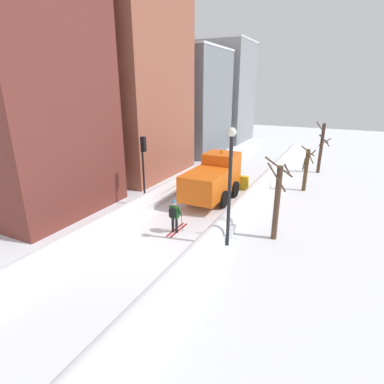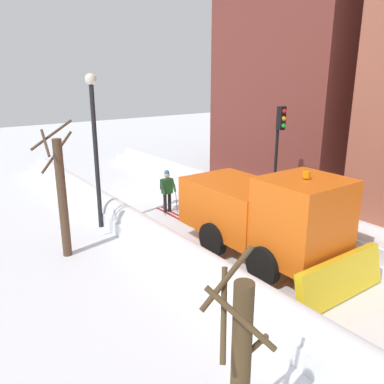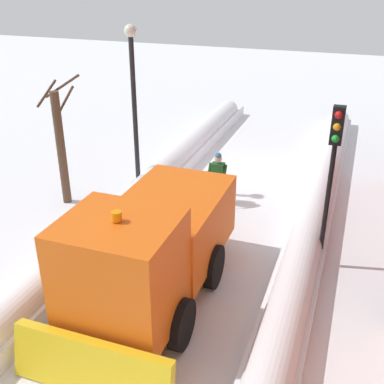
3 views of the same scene
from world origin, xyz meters
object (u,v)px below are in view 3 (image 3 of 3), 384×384
(street_lamp, at_px, (134,92))
(skier, at_px, (218,176))
(traffic_light_pole, at_px, (333,159))
(bare_tree_near, at_px, (61,145))
(plow_truck, at_px, (151,249))

(street_lamp, bearing_deg, skier, 178.69)
(traffic_light_pole, bearing_deg, skier, -36.37)
(street_lamp, relative_size, bare_tree_near, 1.32)
(street_lamp, bearing_deg, plow_truck, 118.63)
(plow_truck, height_order, traffic_light_pole, traffic_light_pole)
(plow_truck, bearing_deg, street_lamp, -61.37)
(skier, bearing_deg, bare_tree_near, 18.20)
(skier, bearing_deg, plow_truck, 90.94)
(traffic_light_pole, height_order, street_lamp, street_lamp)
(street_lamp, bearing_deg, bare_tree_near, 41.44)
(street_lamp, distance_m, bare_tree_near, 2.90)
(plow_truck, relative_size, street_lamp, 1.07)
(plow_truck, bearing_deg, traffic_light_pole, -141.39)
(skier, relative_size, street_lamp, 0.32)
(plow_truck, xyz_separation_m, street_lamp, (3.02, -5.54, 2.04))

